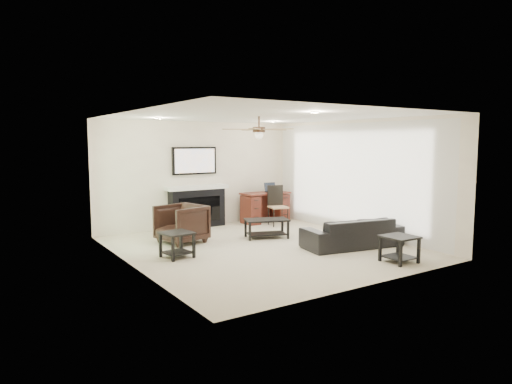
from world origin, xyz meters
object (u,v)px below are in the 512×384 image
(armchair, at_px, (181,224))
(fireplace_unit, at_px, (197,187))
(sofa, at_px, (352,233))
(coffee_table, at_px, (267,228))

(armchair, xyz_separation_m, fireplace_unit, (1.00, 1.33, 0.57))
(armchair, bearing_deg, sofa, 37.62)
(sofa, distance_m, coffee_table, 1.84)
(fireplace_unit, bearing_deg, sofa, -65.35)
(coffee_table, height_order, fireplace_unit, fireplace_unit)
(armchair, bearing_deg, fireplace_unit, 130.15)
(sofa, xyz_separation_m, armchair, (-2.60, 2.15, 0.10))
(coffee_table, distance_m, fireplace_unit, 2.14)
(sofa, bearing_deg, fireplace_unit, -55.17)
(coffee_table, relative_size, fireplace_unit, 0.47)
(sofa, relative_size, coffee_table, 2.15)
(sofa, relative_size, armchair, 2.27)
(coffee_table, bearing_deg, sofa, -40.92)
(armchair, height_order, fireplace_unit, fireplace_unit)
(sofa, distance_m, armchair, 3.38)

